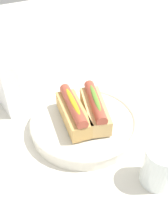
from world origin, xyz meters
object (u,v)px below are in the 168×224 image
at_px(serving_bowl, 84,123).
at_px(water_glass, 159,168).
at_px(napkin_box, 6,85).
at_px(hotdog_front, 95,108).
at_px(hotdog_back, 73,111).

relative_size(serving_bowl, water_glass, 3.04).
bearing_deg(napkin_box, water_glass, -159.26).
height_order(hotdog_front, hotdog_back, same).
relative_size(hotdog_back, napkin_box, 1.05).
bearing_deg(hotdog_back, hotdog_front, -107.97).
relative_size(water_glass, napkin_box, 0.60).
height_order(hotdog_back, water_glass, hotdog_back).
xyz_separation_m(serving_bowl, hotdog_front, (-0.01, -0.03, 0.05)).
distance_m(serving_bowl, hotdog_back, 0.05).
relative_size(serving_bowl, napkin_box, 1.83).
relative_size(serving_bowl, hotdog_front, 1.74).
distance_m(hotdog_front, napkin_box, 0.25).
height_order(serving_bowl, napkin_box, napkin_box).
relative_size(serving_bowl, hotdog_back, 1.74).
bearing_deg(serving_bowl, water_glass, -167.65).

